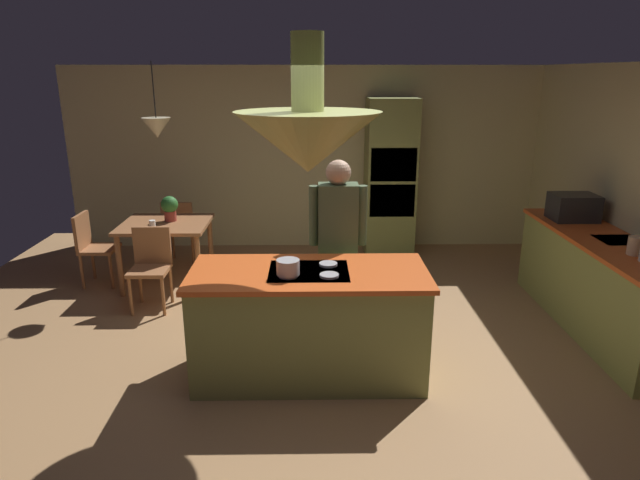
{
  "coord_description": "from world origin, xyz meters",
  "views": [
    {
      "loc": [
        0.02,
        -4.29,
        2.45
      ],
      "look_at": [
        0.1,
        0.4,
        1.0
      ],
      "focal_mm": 30.53,
      "sensor_mm": 36.0,
      "label": 1
    }
  ],
  "objects_px": {
    "oven_tower": "(390,178)",
    "chair_facing_island": "(151,262)",
    "canister_sugar": "(635,246)",
    "person_at_island": "(338,238)",
    "dining_table": "(166,231)",
    "cooking_pot_on_cooktop": "(288,267)",
    "microwave_on_counter": "(573,207)",
    "cup_on_table": "(152,224)",
    "potted_plant_on_table": "(170,207)",
    "chair_by_back_wall": "(180,228)",
    "chair_at_corner": "(92,244)",
    "kitchen_island": "(309,323)"
  },
  "relations": [
    {
      "from": "oven_tower",
      "to": "chair_facing_island",
      "type": "distance_m",
      "value": 3.38
    },
    {
      "from": "canister_sugar",
      "to": "chair_facing_island",
      "type": "bearing_deg",
      "value": 166.79
    },
    {
      "from": "person_at_island",
      "to": "chair_facing_island",
      "type": "relative_size",
      "value": 1.97
    },
    {
      "from": "oven_tower",
      "to": "chair_facing_island",
      "type": "xyz_separation_m",
      "value": [
        -2.8,
        -1.82,
        -0.56
      ]
    },
    {
      "from": "canister_sugar",
      "to": "oven_tower",
      "type": "bearing_deg",
      "value": 121.12
    },
    {
      "from": "dining_table",
      "to": "cooking_pot_on_cooktop",
      "type": "bearing_deg",
      "value": -55.37
    },
    {
      "from": "oven_tower",
      "to": "microwave_on_counter",
      "type": "bearing_deg",
      "value": -44.34
    },
    {
      "from": "microwave_on_counter",
      "to": "cup_on_table",
      "type": "bearing_deg",
      "value": 175.9
    },
    {
      "from": "potted_plant_on_table",
      "to": "chair_by_back_wall",
      "type": "bearing_deg",
      "value": 94.61
    },
    {
      "from": "cup_on_table",
      "to": "microwave_on_counter",
      "type": "relative_size",
      "value": 0.2
    },
    {
      "from": "potted_plant_on_table",
      "to": "cup_on_table",
      "type": "relative_size",
      "value": 3.33
    },
    {
      "from": "oven_tower",
      "to": "chair_at_corner",
      "type": "relative_size",
      "value": 2.45
    },
    {
      "from": "oven_tower",
      "to": "cooking_pot_on_cooktop",
      "type": "xyz_separation_m",
      "value": [
        -1.26,
        -3.37,
        -0.06
      ]
    },
    {
      "from": "cooking_pot_on_cooktop",
      "to": "potted_plant_on_table",
      "type": "bearing_deg",
      "value": 122.83
    },
    {
      "from": "chair_by_back_wall",
      "to": "cup_on_table",
      "type": "xyz_separation_m",
      "value": [
        -0.08,
        -0.9,
        0.3
      ]
    },
    {
      "from": "kitchen_island",
      "to": "person_at_island",
      "type": "relative_size",
      "value": 1.12
    },
    {
      "from": "person_at_island",
      "to": "cup_on_table",
      "type": "height_order",
      "value": "person_at_island"
    },
    {
      "from": "chair_at_corner",
      "to": "dining_table",
      "type": "bearing_deg",
      "value": -90.0
    },
    {
      "from": "kitchen_island",
      "to": "potted_plant_on_table",
      "type": "relative_size",
      "value": 6.41
    },
    {
      "from": "person_at_island",
      "to": "potted_plant_on_table",
      "type": "bearing_deg",
      "value": 142.32
    },
    {
      "from": "oven_tower",
      "to": "chair_by_back_wall",
      "type": "bearing_deg",
      "value": -170.47
    },
    {
      "from": "microwave_on_counter",
      "to": "cooking_pot_on_cooktop",
      "type": "distance_m",
      "value": 3.44
    },
    {
      "from": "person_at_island",
      "to": "chair_by_back_wall",
      "type": "distance_m",
      "value": 2.9
    },
    {
      "from": "microwave_on_counter",
      "to": "cooking_pot_on_cooktop",
      "type": "xyz_separation_m",
      "value": [
        -3.0,
        -1.67,
        -0.06
      ]
    },
    {
      "from": "chair_by_back_wall",
      "to": "cup_on_table",
      "type": "height_order",
      "value": "chair_by_back_wall"
    },
    {
      "from": "chair_by_back_wall",
      "to": "cup_on_table",
      "type": "relative_size",
      "value": 9.67
    },
    {
      "from": "chair_facing_island",
      "to": "chair_at_corner",
      "type": "relative_size",
      "value": 1.0
    },
    {
      "from": "person_at_island",
      "to": "potted_plant_on_table",
      "type": "height_order",
      "value": "person_at_island"
    },
    {
      "from": "kitchen_island",
      "to": "microwave_on_counter",
      "type": "height_order",
      "value": "microwave_on_counter"
    },
    {
      "from": "chair_facing_island",
      "to": "potted_plant_on_table",
      "type": "relative_size",
      "value": 2.9
    },
    {
      "from": "potted_plant_on_table",
      "to": "cooking_pot_on_cooktop",
      "type": "bearing_deg",
      "value": -57.17
    },
    {
      "from": "cooking_pot_on_cooktop",
      "to": "kitchen_island",
      "type": "bearing_deg",
      "value": 39.09
    },
    {
      "from": "chair_by_back_wall",
      "to": "canister_sugar",
      "type": "xyz_separation_m",
      "value": [
        4.54,
        -2.41,
        0.5
      ]
    },
    {
      "from": "oven_tower",
      "to": "person_at_island",
      "type": "relative_size",
      "value": 1.25
    },
    {
      "from": "person_at_island",
      "to": "chair_by_back_wall",
      "type": "xyz_separation_m",
      "value": [
        -1.97,
        2.07,
        -0.48
      ]
    },
    {
      "from": "oven_tower",
      "to": "person_at_island",
      "type": "xyz_separation_m",
      "value": [
        -0.83,
        -2.54,
        -0.08
      ]
    },
    {
      "from": "chair_by_back_wall",
      "to": "cooking_pot_on_cooktop",
      "type": "distance_m",
      "value": 3.32
    },
    {
      "from": "person_at_island",
      "to": "potted_plant_on_table",
      "type": "distance_m",
      "value": 2.42
    },
    {
      "from": "oven_tower",
      "to": "chair_at_corner",
      "type": "distance_m",
      "value": 3.9
    },
    {
      "from": "potted_plant_on_table",
      "to": "canister_sugar",
      "type": "bearing_deg",
      "value": -22.07
    },
    {
      "from": "chair_facing_island",
      "to": "cooking_pot_on_cooktop",
      "type": "xyz_separation_m",
      "value": [
        1.54,
        -1.56,
        0.5
      ]
    },
    {
      "from": "oven_tower",
      "to": "dining_table",
      "type": "distance_m",
      "value": 3.05
    },
    {
      "from": "microwave_on_counter",
      "to": "cooking_pot_on_cooktop",
      "type": "relative_size",
      "value": 2.56
    },
    {
      "from": "chair_facing_island",
      "to": "person_at_island",
      "type": "bearing_deg",
      "value": -20.25
    },
    {
      "from": "potted_plant_on_table",
      "to": "canister_sugar",
      "type": "height_order",
      "value": "canister_sugar"
    },
    {
      "from": "potted_plant_on_table",
      "to": "chair_at_corner",
      "type": "bearing_deg",
      "value": -174.9
    },
    {
      "from": "oven_tower",
      "to": "potted_plant_on_table",
      "type": "bearing_deg",
      "value": -158.93
    },
    {
      "from": "kitchen_island",
      "to": "potted_plant_on_table",
      "type": "xyz_separation_m",
      "value": [
        -1.65,
        2.18,
        0.46
      ]
    },
    {
      "from": "cup_on_table",
      "to": "cooking_pot_on_cooktop",
      "type": "xyz_separation_m",
      "value": [
        1.62,
        -2.0,
        0.2
      ]
    },
    {
      "from": "chair_at_corner",
      "to": "canister_sugar",
      "type": "distance_m",
      "value": 5.72
    }
  ]
}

